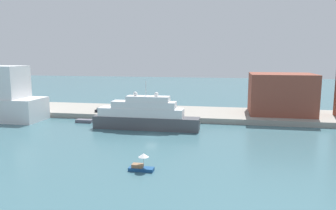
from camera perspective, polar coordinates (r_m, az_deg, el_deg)
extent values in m
plane|color=#3D6670|center=(75.10, -2.99, -5.47)|extent=(400.00, 400.00, 0.00)
cube|color=gray|center=(99.99, 0.55, -1.43)|extent=(110.00, 20.35, 1.49)
cube|color=#4C4C51|center=(81.70, -3.88, -3.16)|extent=(26.92, 4.37, 3.20)
cube|color=white|center=(81.53, -4.82, -1.28)|extent=(21.54, 4.02, 2.15)
cube|color=white|center=(81.01, -4.28, 0.05)|extent=(16.15, 3.67, 1.71)
cube|color=white|center=(80.52, -3.56, 1.10)|extent=(10.77, 3.32, 1.35)
cylinder|color=silver|center=(80.35, -3.95, 2.91)|extent=(0.16, 0.16, 3.74)
sphere|color=white|center=(79.87, -2.07, 1.92)|extent=(1.05, 1.05, 1.05)
sphere|color=white|center=(81.22, -5.77, 1.99)|extent=(1.05, 1.05, 1.05)
cube|color=navy|center=(53.31, -4.74, -11.22)|extent=(4.07, 1.54, 0.54)
cube|color=#8C6647|center=(53.28, -5.39, -10.61)|extent=(1.79, 1.23, 0.56)
cylinder|color=#B2B2B2|center=(52.82, -4.32, -10.06)|extent=(0.06, 0.06, 1.79)
cone|color=white|center=(52.45, -4.34, -8.84)|extent=(1.68, 1.68, 0.59)
cube|color=#595966|center=(92.61, -14.55, -2.74)|extent=(4.61, 1.97, 0.86)
cube|color=brown|center=(99.91, 19.33, 1.90)|extent=(17.92, 14.95, 11.72)
cube|color=black|center=(99.14, -11.46, -1.03)|extent=(4.51, 1.64, 0.75)
cube|color=#262D33|center=(99.11, -11.60, -0.64)|extent=(2.71, 1.47, 0.63)
cylinder|color=#334C8C|center=(101.33, -8.85, -0.53)|extent=(0.36, 0.36, 1.52)
sphere|color=tan|center=(101.19, -8.86, -0.04)|extent=(0.24, 0.24, 0.24)
cylinder|color=black|center=(91.35, -2.20, -1.71)|extent=(0.53, 0.53, 0.71)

